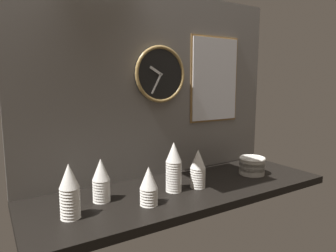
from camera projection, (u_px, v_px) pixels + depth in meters
ground_plane at (183, 190)px, 1.58m from camera, size 1.60×0.56×0.04m
wall_tiled_back at (158, 86)px, 1.72m from camera, size 1.60×0.03×1.05m
cup_stack_center_right at (198, 168)px, 1.56m from camera, size 0.08×0.08×0.20m
cup_stack_far_left at (70, 191)px, 1.20m from camera, size 0.08×0.08×0.23m
cup_stack_left at (101, 180)px, 1.37m from camera, size 0.08×0.08×0.20m
cup_stack_center_left at (149, 186)px, 1.33m from camera, size 0.08×0.08×0.18m
cup_stack_center at (174, 167)px, 1.50m from camera, size 0.08×0.08×0.25m
bowl_stack_far_right at (252, 165)px, 1.79m from camera, size 0.15×0.15×0.10m
wall_clock at (160, 74)px, 1.68m from camera, size 0.32×0.03×0.32m
menu_board at (215, 80)px, 1.91m from camera, size 0.38×0.01×0.54m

